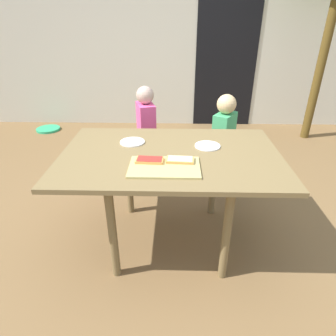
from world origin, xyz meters
TOP-DOWN VIEW (x-y plane):
  - ground_plane at (0.00, 0.00)m, footprint 16.00×16.00m
  - house_wall_back at (0.00, 2.90)m, footprint 8.00×0.20m
  - house_door at (0.78, 2.79)m, footprint 0.90×0.02m
  - dining_table at (0.00, 0.00)m, footprint 1.49×0.97m
  - cutting_board at (-0.03, -0.21)m, footprint 0.44×0.28m
  - pizza_slice_far_right at (0.06, -0.14)m, footprint 0.18×0.10m
  - pizza_slice_far_left at (-0.13, -0.15)m, footprint 0.18×0.10m
  - plate_white_right at (0.26, 0.12)m, footprint 0.18×0.18m
  - plate_white_left at (-0.28, 0.18)m, footprint 0.18×0.18m
  - child_left at (-0.24, 0.78)m, footprint 0.20×0.27m
  - child_right at (0.48, 0.76)m, footprint 0.25×0.28m
  - garden_hose_coil at (-1.94, 2.43)m, footprint 0.35×0.35m

SIDE VIEW (x-z plane):
  - ground_plane at x=0.00m, z-range 0.00..0.00m
  - garden_hose_coil at x=-1.94m, z-range 0.00..0.03m
  - child_right at x=0.48m, z-range 0.07..1.05m
  - child_left at x=-0.24m, z-range 0.07..1.11m
  - dining_table at x=0.00m, z-range 0.30..1.06m
  - plate_white_right at x=0.26m, z-range 0.76..0.77m
  - plate_white_left at x=-0.28m, z-range 0.76..0.77m
  - cutting_board at x=-0.03m, z-range 0.76..0.77m
  - pizza_slice_far_right at x=0.06m, z-range 0.77..0.79m
  - pizza_slice_far_left at x=-0.13m, z-range 0.77..0.79m
  - house_door at x=0.78m, z-range 0.00..2.00m
  - house_wall_back at x=0.00m, z-range 0.00..2.66m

